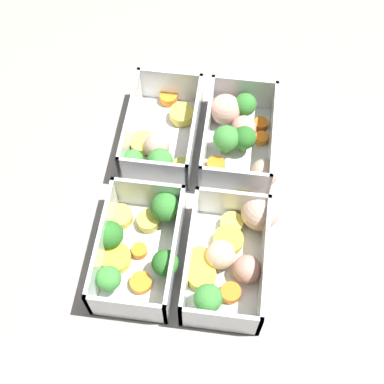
# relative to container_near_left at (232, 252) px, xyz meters

# --- Properties ---
(ground_plane) EXTENTS (4.00, 4.00, 0.00)m
(ground_plane) POSITION_rel_container_near_left_xyz_m (0.08, 0.06, -0.02)
(ground_plane) COLOR gray
(container_near_left) EXTENTS (0.19, 0.12, 0.06)m
(container_near_left) POSITION_rel_container_near_left_xyz_m (0.00, 0.00, 0.00)
(container_near_left) COLOR white
(container_near_left) RESTS_ON ground_plane
(container_near_right) EXTENTS (0.17, 0.12, 0.06)m
(container_near_right) POSITION_rel_container_near_left_xyz_m (0.18, 0.01, 0.00)
(container_near_right) COLOR white
(container_near_right) RESTS_ON ground_plane
(container_far_left) EXTENTS (0.17, 0.11, 0.06)m
(container_far_left) POSITION_rel_container_near_left_xyz_m (-0.01, 0.12, 0.00)
(container_far_left) COLOR white
(container_far_left) RESTS_ON ground_plane
(container_far_right) EXTENTS (0.17, 0.10, 0.06)m
(container_far_right) POSITION_rel_container_near_left_xyz_m (0.17, 0.12, -0.00)
(container_far_right) COLOR white
(container_far_right) RESTS_ON ground_plane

